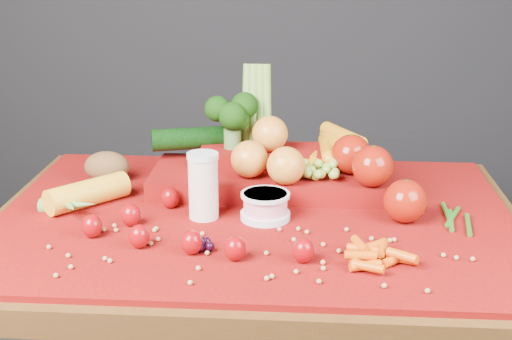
# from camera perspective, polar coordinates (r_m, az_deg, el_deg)

# --- Properties ---
(table) EXTENTS (1.10, 0.80, 0.75)m
(table) POSITION_cam_1_polar(r_m,az_deg,el_deg) (1.51, -0.05, -7.26)
(table) COLOR #3B210D
(table) RESTS_ON ground
(red_cloth) EXTENTS (1.05, 0.75, 0.01)m
(red_cloth) POSITION_cam_1_polar(r_m,az_deg,el_deg) (1.47, -0.06, -3.72)
(red_cloth) COLOR maroon
(red_cloth) RESTS_ON table
(milk_glass) EXTENTS (0.06, 0.06, 0.14)m
(milk_glass) POSITION_cam_1_polar(r_m,az_deg,el_deg) (1.43, -4.24, -1.07)
(milk_glass) COLOR beige
(milk_glass) RESTS_ON red_cloth
(yogurt_bowl) EXTENTS (0.10, 0.10, 0.05)m
(yogurt_bowl) POSITION_cam_1_polar(r_m,az_deg,el_deg) (1.43, 0.75, -2.82)
(yogurt_bowl) COLOR silver
(yogurt_bowl) RESTS_ON red_cloth
(strawberry_scatter) EXTENTS (0.44, 0.28, 0.05)m
(strawberry_scatter) POSITION_cam_1_polar(r_m,az_deg,el_deg) (1.34, -6.26, -4.68)
(strawberry_scatter) COLOR maroon
(strawberry_scatter) RESTS_ON red_cloth
(dark_grape_cluster) EXTENTS (0.06, 0.05, 0.03)m
(dark_grape_cluster) POSITION_cam_1_polar(r_m,az_deg,el_deg) (1.30, -4.57, -5.91)
(dark_grape_cluster) COLOR black
(dark_grape_cluster) RESTS_ON red_cloth
(soybean_scatter) EXTENTS (0.84, 0.24, 0.01)m
(soybean_scatter) POSITION_cam_1_polar(r_m,az_deg,el_deg) (1.28, -0.70, -6.68)
(soybean_scatter) COLOR #A47C46
(soybean_scatter) RESTS_ON red_cloth
(corn_ear) EXTENTS (0.25, 0.26, 0.06)m
(corn_ear) POSITION_cam_1_polar(r_m,az_deg,el_deg) (1.52, -14.29, -2.45)
(corn_ear) COLOR gold
(corn_ear) RESTS_ON red_cloth
(potato) EXTENTS (0.10, 0.08, 0.07)m
(potato) POSITION_cam_1_polar(r_m,az_deg,el_deg) (1.68, -11.85, 0.27)
(potato) COLOR #55351B
(potato) RESTS_ON red_cloth
(baby_carrot_pile) EXTENTS (0.17, 0.17, 0.03)m
(baby_carrot_pile) POSITION_cam_1_polar(r_m,az_deg,el_deg) (1.25, 9.67, -7.05)
(baby_carrot_pile) COLOR #CD4B07
(baby_carrot_pile) RESTS_ON red_cloth
(green_bean_pile) EXTENTS (0.14, 0.12, 0.01)m
(green_bean_pile) POSITION_cam_1_polar(r_m,az_deg,el_deg) (1.49, 15.78, -3.76)
(green_bean_pile) COLOR #256316
(green_bean_pile) RESTS_ON red_cloth
(produce_mound) EXTENTS (0.61, 0.37, 0.27)m
(produce_mound) POSITION_cam_1_polar(r_m,az_deg,el_deg) (1.58, 2.18, 0.56)
(produce_mound) COLOR maroon
(produce_mound) RESTS_ON red_cloth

